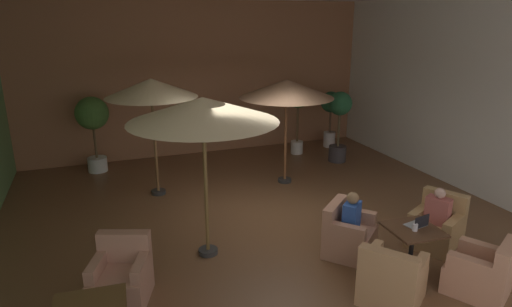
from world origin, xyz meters
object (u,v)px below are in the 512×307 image
object	(u,v)px
armchair_front_left_west	(348,235)
potted_tree_left_corner	(331,109)
patio_umbrella_center_beige	(151,89)
iced_drink_cup	(415,227)
potted_tree_mid_right	(339,118)
patron_with_friend	(352,213)
patio_umbrella_tall_red	(287,89)
potted_tree_mid_left	(93,120)
cafe_table_front_left	(413,238)
armchair_front_left_south	(437,228)
patio_umbrella_near_wall	(203,111)
open_laptop	(418,223)
patron_by_window	(438,208)
armchair_front_left_north	(392,281)
armchair_front_left_east	(482,273)
armchair_front_right_south	(122,278)
potted_tree_right_corner	(298,104)

from	to	relation	value
armchair_front_left_west	potted_tree_left_corner	bearing A→B (deg)	63.14
patio_umbrella_center_beige	iced_drink_cup	size ratio (longest dim) A/B	23.10
potted_tree_mid_right	potted_tree_left_corner	bearing A→B (deg)	69.30
patron_with_friend	patio_umbrella_tall_red	bearing A→B (deg)	83.89
potted_tree_left_corner	potted_tree_mid_left	world-z (taller)	potted_tree_mid_left
cafe_table_front_left	iced_drink_cup	size ratio (longest dim) A/B	7.16
patron_with_friend	armchair_front_left_south	bearing A→B (deg)	-9.68
armchair_front_left_west	patio_umbrella_near_wall	world-z (taller)	patio_umbrella_near_wall
potted_tree_mid_left	open_laptop	distance (m)	7.90
patio_umbrella_tall_red	patron_with_friend	world-z (taller)	patio_umbrella_tall_red
iced_drink_cup	patron_by_window	bearing A→B (deg)	29.38
armchair_front_left_west	potted_tree_mid_right	world-z (taller)	potted_tree_mid_right
cafe_table_front_left	potted_tree_mid_right	xyz separation A→B (m)	(1.70, 5.08, 0.66)
iced_drink_cup	armchair_front_left_north	bearing A→B (deg)	-145.77
armchair_front_left_east	armchair_front_left_west	bearing A→B (deg)	125.35
potted_tree_mid_right	iced_drink_cup	xyz separation A→B (m)	(-1.74, -5.14, -0.45)
armchair_front_right_south	patio_umbrella_near_wall	size ratio (longest dim) A/B	0.37
armchair_front_right_south	patio_umbrella_near_wall	bearing A→B (deg)	28.93
cafe_table_front_left	potted_tree_mid_right	size ratio (longest dim) A/B	0.42
patio_umbrella_tall_red	armchair_front_left_south	bearing A→B (deg)	-72.44
armchair_front_right_south	patio_umbrella_tall_red	size ratio (longest dim) A/B	0.40
armchair_front_left_north	armchair_front_left_west	bearing A→B (deg)	83.72
armchair_front_left_south	armchair_front_left_west	bearing A→B (deg)	169.45
patron_by_window	armchair_front_left_west	bearing A→B (deg)	168.32
armchair_front_left_west	potted_tree_left_corner	world-z (taller)	potted_tree_left_corner
potted_tree_mid_right	iced_drink_cup	size ratio (longest dim) A/B	17.19
potted_tree_mid_right	iced_drink_cup	distance (m)	5.45
armchair_front_left_south	patron_with_friend	size ratio (longest dim) A/B	1.62
armchair_front_right_south	potted_tree_mid_right	bearing A→B (deg)	36.02
potted_tree_right_corner	patron_by_window	world-z (taller)	potted_tree_right_corner
armchair_front_left_east	open_laptop	distance (m)	1.07
patio_umbrella_tall_red	patio_umbrella_near_wall	bearing A→B (deg)	-134.45
patio_umbrella_center_beige	patron_with_friend	xyz separation A→B (m)	(2.55, -3.72, -1.60)
armchair_front_left_north	iced_drink_cup	bearing A→B (deg)	34.23
armchair_front_left_east	potted_tree_mid_left	distance (m)	8.90
armchair_front_left_north	iced_drink_cup	xyz separation A→B (m)	(0.77, 0.52, 0.41)
potted_tree_left_corner	open_laptop	distance (m)	6.72
cafe_table_front_left	armchair_front_left_east	bearing A→B (deg)	-60.70
cafe_table_front_left	patio_umbrella_center_beige	world-z (taller)	patio_umbrella_center_beige
potted_tree_mid_left	patio_umbrella_tall_red	bearing A→B (deg)	-29.72
armchair_front_left_west	iced_drink_cup	size ratio (longest dim) A/B	9.74
armchair_front_right_south	patron_by_window	size ratio (longest dim) A/B	1.52
armchair_front_left_south	patron_by_window	xyz separation A→B (m)	(-0.04, -0.02, 0.38)
armchair_front_left_east	cafe_table_front_left	bearing A→B (deg)	119.30
potted_tree_mid_right	potted_tree_right_corner	xyz separation A→B (m)	(-0.72, 1.03, 0.25)
patio_umbrella_center_beige	iced_drink_cup	world-z (taller)	patio_umbrella_center_beige
patio_umbrella_tall_red	patron_with_friend	bearing A→B (deg)	-96.11
potted_tree_mid_right	patron_with_friend	distance (m)	4.97
potted_tree_mid_left	potted_tree_left_corner	bearing A→B (deg)	-0.83
cafe_table_front_left	patio_umbrella_tall_red	size ratio (longest dim) A/B	0.33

